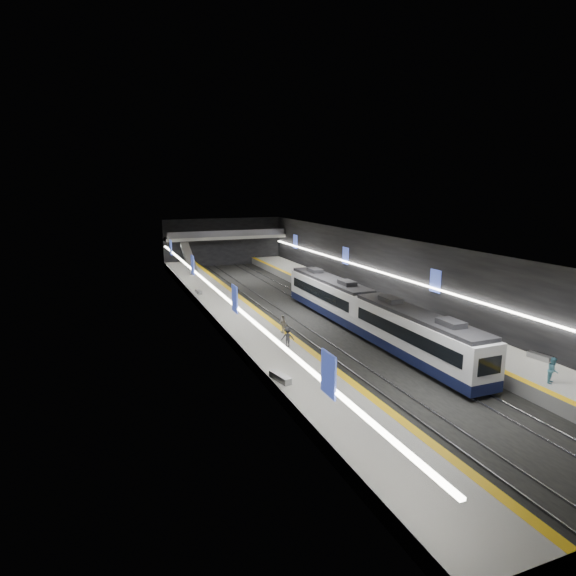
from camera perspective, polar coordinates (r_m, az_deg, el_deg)
name	(u,v)px	position (r m, az deg, el deg)	size (l,w,h in m)	color
ground	(307,316)	(50.78, 2.21, -3.31)	(70.00, 70.00, 0.00)	black
ceiling	(307,240)	(49.25, 2.28, 5.69)	(20.00, 70.00, 0.04)	beige
wall_left	(212,286)	(46.78, -9.03, 0.24)	(0.04, 70.00, 8.00)	black
wall_right	(389,272)	(54.62, 11.89, 1.84)	(0.04, 70.00, 8.00)	black
wall_back	(223,242)	(82.71, -7.67, 5.43)	(20.00, 0.04, 8.00)	black
platform_left	(238,318)	(48.20, -5.99, -3.60)	(5.00, 70.00, 1.00)	slate
tile_surface_left	(238,313)	(48.06, -6.00, -3.02)	(5.00, 70.00, 0.02)	#9A9995
tactile_strip_left	(259,311)	(48.67, -3.51, -2.77)	(0.60, 70.00, 0.02)	yellow
platform_right	(368,305)	(54.03, 9.51, -1.97)	(5.00, 70.00, 1.00)	slate
tile_surface_right	(369,300)	(53.91, 9.53, -1.45)	(5.00, 70.00, 0.02)	#9A9995
tactile_strip_right	(351,302)	(52.83, 7.48, -1.65)	(0.60, 70.00, 0.02)	yellow
rails	(307,315)	(50.76, 2.21, -3.25)	(6.52, 70.00, 0.12)	gray
train	(366,311)	(44.59, 9.28, -2.74)	(2.69, 30.04, 3.60)	#0F1539
ad_posters	(303,272)	(50.67, 1.79, 1.88)	(19.94, 53.50, 2.20)	#3E53BC
cove_light_left	(214,288)	(46.86, -8.78, 0.02)	(0.25, 68.60, 0.12)	white
cove_light_right	(387,274)	(54.55, 11.70, 1.62)	(0.25, 68.60, 0.12)	white
mezzanine_bridge	(226,237)	(80.60, -7.32, 6.01)	(20.00, 3.00, 1.50)	gray
escalator	(189,258)	(72.57, -11.65, 3.48)	(1.20, 8.00, 0.60)	#99999E
bench_left_near	(280,378)	(31.84, -0.92, -10.57)	(0.54, 1.93, 0.47)	#99999E
bench_left_far	(199,292)	(57.44, -10.56, -0.46)	(0.44, 1.59, 0.39)	#99999E
bench_right_near	(539,357)	(39.97, 27.63, -7.25)	(0.48, 1.71, 0.42)	#99999E
bench_right_far	(342,284)	(61.40, 6.36, 0.50)	(0.47, 1.70, 0.41)	#99999E
passenger_right_a	(345,288)	(55.45, 6.82, 0.03)	(0.70, 0.46, 1.93)	#D06E4D
passenger_right_b	(553,371)	(35.64, 28.89, -8.56)	(0.83, 0.65, 1.71)	teal
passenger_left_a	(283,324)	(41.52, -0.61, -4.30)	(0.91, 0.38, 1.55)	beige
passenger_left_b	(288,337)	(37.97, -0.04, -5.87)	(1.02, 0.58, 1.57)	#38383F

